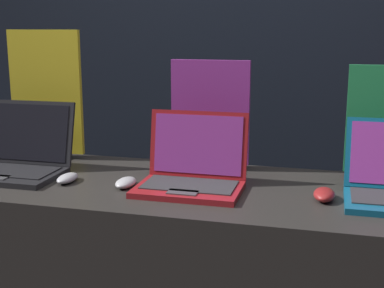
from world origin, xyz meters
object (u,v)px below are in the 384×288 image
Objects in this scene: laptop_front at (14,157)px; promo_stand_middle at (210,118)px; laptop_middle at (193,171)px; mouse_middle at (126,183)px; mouse_back at (324,194)px; mouse_front at (67,178)px; promo_stand_front at (46,97)px.

laptop_front is 0.94× the size of promo_stand_middle.
laptop_middle is 3.08× the size of mouse_middle.
mouse_middle is at bearing -177.97° from mouse_back.
promo_stand_front reaches higher than mouse_front.
mouse_back is (0.90, 0.02, 0.00)m from mouse_front.
laptop_middle reaches higher than mouse_back.
promo_stand_front reaches higher than mouse_middle.
laptop_middle is at bearing 177.07° from mouse_back.
promo_stand_middle is 0.57m from mouse_back.
mouse_front is at bearing -13.98° from laptop_front.
laptop_front is 0.48m from mouse_middle.
laptop_front is 0.26m from mouse_front.
laptop_front is 3.41× the size of mouse_front.
mouse_back is at bearing 2.03° from mouse_middle.
promo_stand_middle is 3.56× the size of mouse_back.
laptop_front is 0.33m from promo_stand_front.
promo_stand_middle is (0.71, -0.00, -0.06)m from promo_stand_front.
promo_stand_front is at bearing 165.42° from mouse_back.
mouse_front is at bearing -174.06° from laptop_middle.
mouse_back is at bearing -2.93° from laptop_middle.
promo_stand_front is at bearing 179.71° from promo_stand_middle.
laptop_middle reaches higher than mouse_middle.
promo_stand_middle is (0.23, 0.32, 0.19)m from mouse_middle.
promo_stand_middle is at bearing -0.29° from promo_stand_front.
promo_stand_front is 4.66× the size of mouse_middle.
laptop_middle is at bearing -90.00° from promo_stand_middle.
mouse_middle is at bearing -7.43° from laptop_front.
mouse_front is at bearing -144.79° from promo_stand_middle.
mouse_back reaches higher than mouse_middle.
laptop_front is at bearing 178.73° from laptop_middle.
mouse_middle is 0.44m from promo_stand_middle.
laptop_front is 1.15m from mouse_back.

